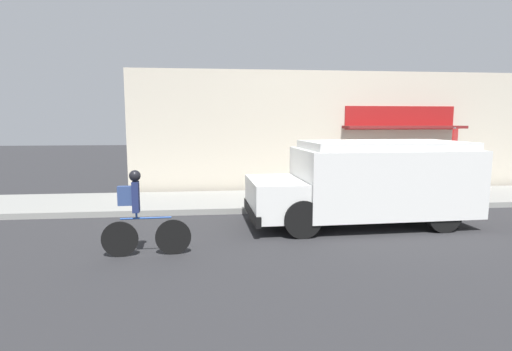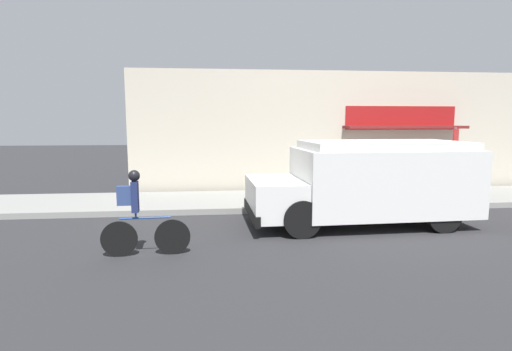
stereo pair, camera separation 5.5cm
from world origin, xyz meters
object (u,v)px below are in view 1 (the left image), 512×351
(stop_sign_post, at_px, (454,151))
(trash_bin, at_px, (356,181))
(cyclist, at_px, (139,215))
(school_bus, at_px, (369,181))

(stop_sign_post, distance_m, trash_bin, 3.09)
(cyclist, relative_size, trash_bin, 2.13)
(cyclist, distance_m, stop_sign_post, 9.58)
(trash_bin, bearing_deg, cyclist, -139.26)
(trash_bin, bearing_deg, school_bus, -105.66)
(trash_bin, bearing_deg, stop_sign_post, -29.14)
(cyclist, height_order, stop_sign_post, stop_sign_post)
(school_bus, distance_m, trash_bin, 3.60)
(school_bus, relative_size, trash_bin, 7.01)
(school_bus, distance_m, cyclist, 5.56)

